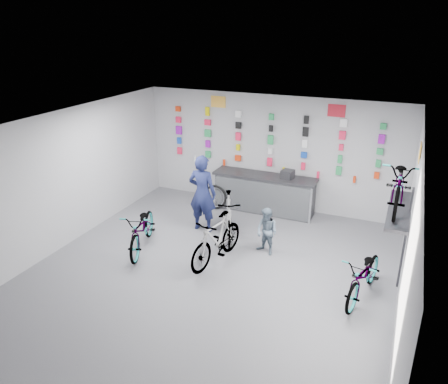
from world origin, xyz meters
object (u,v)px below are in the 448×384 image
at_px(counter, 264,194).
at_px(bike_service, 229,217).
at_px(customer, 267,232).
at_px(bike_right, 365,276).
at_px(bike_center, 217,239).
at_px(bike_left, 142,229).
at_px(clerk, 202,193).

xyz_separation_m(counter, bike_service, (-0.26, -1.79, 0.04)).
xyz_separation_m(counter, customer, (0.77, -2.14, 0.04)).
distance_m(bike_right, customer, 2.29).
bearing_deg(bike_center, counter, 99.78).
relative_size(bike_left, bike_service, 1.04).
xyz_separation_m(bike_center, customer, (0.84, 0.75, 0.00)).
bearing_deg(bike_service, bike_right, -44.48).
relative_size(bike_right, clerk, 0.91).
bearing_deg(clerk, bike_service, 166.30).
xyz_separation_m(bike_left, customer, (2.57, 0.88, 0.04)).
height_order(counter, customer, customer).
bearing_deg(clerk, bike_left, 59.36).
xyz_separation_m(bike_right, customer, (-2.13, 0.85, 0.07)).
distance_m(bike_center, clerk, 1.63).
xyz_separation_m(bike_center, bike_right, (2.97, -0.10, -0.07)).
distance_m(bike_right, clerk, 4.16).
height_order(counter, bike_right, counter).
height_order(bike_center, bike_service, bike_service).
height_order(bike_right, customer, customer).
xyz_separation_m(clerk, customer, (1.78, -0.52, -0.41)).
height_order(bike_left, bike_service, bike_service).
bearing_deg(counter, bike_left, -120.73).
xyz_separation_m(counter, bike_right, (2.90, -2.99, -0.04)).
distance_m(counter, clerk, 1.96).
bearing_deg(bike_right, customer, 169.41).
height_order(bike_service, customer, bike_service).
distance_m(bike_center, customer, 1.13).
height_order(clerk, customer, clerk).
bearing_deg(customer, bike_center, -116.26).
distance_m(counter, customer, 2.28).
xyz_separation_m(counter, clerk, (-1.00, -1.62, 0.45)).
bearing_deg(counter, customer, -70.13).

